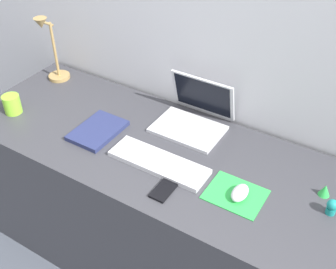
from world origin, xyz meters
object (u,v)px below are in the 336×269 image
Objects in this scene: notebook_pad at (98,130)px; coffee_mug at (12,104)px; laptop at (195,114)px; desk_lamp at (51,51)px; keyboard at (159,162)px; mouse at (240,193)px; toy_figurine_teal at (332,207)px; toy_figurine_green at (325,190)px; cell_phone at (165,189)px.

notebook_pad is 0.44m from coffee_mug.
desk_lamp is (-0.80, -0.04, 0.11)m from laptop.
mouse is at bearing 0.75° from keyboard.
toy_figurine_teal is at bearing -6.88° from desk_lamp.
coffee_mug is at bearing -177.36° from mouse.
toy_figurine_green is (0.94, 0.14, 0.01)m from notebook_pad.
laptop reaches higher than coffee_mug.
keyboard is 0.66m from toy_figurine_teal.
laptop reaches higher than toy_figurine_green.
desk_lamp is at bearing 156.92° from cell_phone.
laptop is 0.43m from notebook_pad.
desk_lamp reaches higher than laptop.
coffee_mug is at bearing -176.51° from keyboard.
toy_figurine_green is at bearing 9.26° from coffee_mug.
coffee_mug is at bearing -174.09° from toy_figurine_teal.
keyboard is at bearing -163.65° from toy_figurine_green.
laptop is at bearing 139.17° from mouse.
cell_phone is 2.09× the size of toy_figurine_teal.
toy_figurine_teal reaches higher than keyboard.
laptop is 0.84m from coffee_mug.
desk_lamp is 0.55m from notebook_pad.
coffee_mug is at bearing -82.98° from desk_lamp.
mouse is 1.10× the size of coffee_mug.
notebook_pad is at bearing -139.66° from laptop.
mouse is 0.75× the size of cell_phone.
cell_phone is at bearing -4.01° from coffee_mug.
laptop is at bearing 40.43° from notebook_pad.
mouse is at bearing 24.05° from cell_phone.
toy_figurine_teal is (1.46, -0.18, -0.13)m from desk_lamp.
toy_figurine_green is at bearing -12.55° from laptop.
toy_figurine_teal reaches higher than cell_phone.
desk_lamp reaches higher than cell_phone.
toy_figurine_teal is (0.66, -0.21, -0.02)m from laptop.
desk_lamp is at bearing 166.80° from mouse.
laptop is 0.86× the size of desk_lamp.
toy_figurine_teal is (0.04, -0.08, 0.01)m from toy_figurine_green.
toy_figurine_green is (0.26, 0.17, 0.00)m from mouse.
laptop reaches higher than cell_phone.
laptop is 0.48m from mouse.
keyboard is 1.71× the size of notebook_pad.
mouse is 1.57× the size of toy_figurine_teal.
laptop is 0.63m from toy_figurine_green.
toy_figurine_green is at bearing 119.35° from toy_figurine_teal.
keyboard is 8.74× the size of toy_figurine_green.
toy_figurine_teal is at bearing 20.49° from cell_phone.
laptop reaches higher than toy_figurine_teal.
toy_figurine_green is 0.77× the size of toy_figurine_teal.
coffee_mug is (-0.87, 0.06, 0.04)m from cell_phone.
mouse is 0.28m from cell_phone.
notebook_pad is 5.12× the size of toy_figurine_green.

